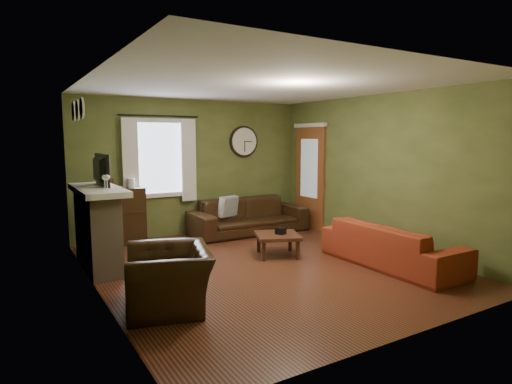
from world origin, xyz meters
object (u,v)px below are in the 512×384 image
coffee_table (277,245)px  bookshelf (120,217)px  sofa_red (391,245)px  armchair (169,278)px  sofa_brown (249,216)px

coffee_table → bookshelf: bearing=134.2°
bookshelf → sofa_red: bookshelf is taller
armchair → coffee_table: size_ratio=1.55×
armchair → sofa_brown: bearing=152.6°
bookshelf → sofa_red: bearing=-47.0°
sofa_brown → coffee_table: bearing=-104.5°
armchair → coffee_table: armchair is taller
sofa_brown → coffee_table: 1.74m
sofa_brown → coffee_table: (-0.43, -1.68, -0.16)m
coffee_table → sofa_brown: bearing=75.5°
bookshelf → sofa_red: (3.11, -3.33, -0.18)m
bookshelf → sofa_brown: bookshelf is taller
bookshelf → sofa_brown: 2.43m
armchair → coffee_table: (2.19, 1.13, -0.16)m
sofa_red → sofa_brown: bearing=13.3°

